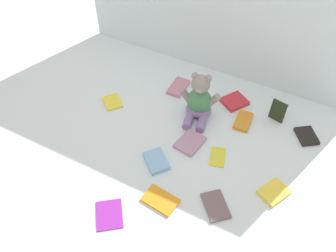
{
  "coord_description": "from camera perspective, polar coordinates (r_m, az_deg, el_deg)",
  "views": [
    {
      "loc": [
        0.5,
        -1.02,
        1.24
      ],
      "look_at": [
        0.02,
        -0.1,
        0.1
      ],
      "focal_mm": 38.27,
      "sensor_mm": 36.0,
      "label": 1
    }
  ],
  "objects": [
    {
      "name": "book_case_0",
      "position": [
        1.43,
        -1.21,
        -11.71
      ],
      "size": [
        0.14,
        0.1,
        0.01
      ],
      "primitive_type": "cube",
      "rotation": [
        0.0,
        0.0,
        1.46
      ],
      "color": "orange",
      "rests_on": "ground_plane"
    },
    {
      "name": "book_case_3",
      "position": [
        1.81,
        10.54,
        3.88
      ],
      "size": [
        0.15,
        0.15,
        0.02
      ],
      "primitive_type": "cube",
      "rotation": [
        0.0,
        0.0,
        5.71
      ],
      "color": "red",
      "rests_on": "ground_plane"
    },
    {
      "name": "book_case_10",
      "position": [
        1.86,
        1.66,
        6.22
      ],
      "size": [
        0.08,
        0.14,
        0.02
      ],
      "primitive_type": "cube",
      "rotation": [
        0.0,
        0.0,
        3.16
      ],
      "color": "#BC748B",
      "rests_on": "ground_plane"
    },
    {
      "name": "teddy_bear",
      "position": [
        1.68,
        4.97,
        4.0
      ],
      "size": [
        0.2,
        0.19,
        0.24
      ],
      "rotation": [
        0.0,
        0.0,
        0.22
      ],
      "color": "#4C8C59",
      "rests_on": "ground_plane"
    },
    {
      "name": "backdrop_drape",
      "position": [
        1.8,
        8.49,
        18.85
      ],
      "size": [
        1.5,
        0.03,
        0.77
      ],
      "primitive_type": "cube",
      "color": "silver",
      "rests_on": "ground_plane"
    },
    {
      "name": "book_case_5",
      "position": [
        1.8,
        -8.84,
        3.79
      ],
      "size": [
        0.13,
        0.13,
        0.01
      ],
      "primitive_type": "cube",
      "rotation": [
        0.0,
        0.0,
        0.88
      ],
      "color": "yellow",
      "rests_on": "ground_plane"
    },
    {
      "name": "ground_plane",
      "position": [
        1.68,
        0.96,
        0.17
      ],
      "size": [
        3.2,
        3.2,
        0.0
      ],
      "primitive_type": "plane",
      "color": "silver"
    },
    {
      "name": "book_case_1",
      "position": [
        1.54,
        -1.87,
        -5.59
      ],
      "size": [
        0.14,
        0.14,
        0.02
      ],
      "primitive_type": "cube",
      "rotation": [
        0.0,
        0.0,
        4.01
      ],
      "color": "#7DB1DD",
      "rests_on": "ground_plane"
    },
    {
      "name": "book_case_11",
      "position": [
        1.72,
        11.89,
        0.79
      ],
      "size": [
        0.08,
        0.13,
        0.02
      ],
      "primitive_type": "cube",
      "rotation": [
        0.0,
        0.0,
        0.07
      ],
      "color": "orange",
      "rests_on": "ground_plane"
    },
    {
      "name": "book_case_4",
      "position": [
        1.42,
        -9.34,
        -13.71
      ],
      "size": [
        0.16,
        0.16,
        0.01
      ],
      "primitive_type": "cube",
      "rotation": [
        0.0,
        0.0,
        3.79
      ],
      "color": "purple",
      "rests_on": "ground_plane"
    },
    {
      "name": "book_case_9",
      "position": [
        1.51,
        16.5,
        -10.06
      ],
      "size": [
        0.13,
        0.14,
        0.02
      ],
      "primitive_type": "cube",
      "rotation": [
        0.0,
        0.0,
        2.68
      ],
      "color": "yellow",
      "rests_on": "ground_plane"
    },
    {
      "name": "book_case_6",
      "position": [
        1.57,
        7.93,
        -4.85
      ],
      "size": [
        0.09,
        0.12,
        0.01
      ],
      "primitive_type": "cube",
      "rotation": [
        0.0,
        0.0,
        0.29
      ],
      "color": "yellow",
      "rests_on": "ground_plane"
    },
    {
      "name": "book_case_7",
      "position": [
        1.75,
        21.2,
        -1.49
      ],
      "size": [
        0.13,
        0.13,
        0.01
      ],
      "primitive_type": "cube",
      "rotation": [
        0.0,
        0.0,
        3.77
      ],
      "color": "black",
      "rests_on": "ground_plane"
    },
    {
      "name": "book_case_12",
      "position": [
        1.6,
        3.52,
        -2.63
      ],
      "size": [
        0.12,
        0.14,
        0.02
      ],
      "primitive_type": "cube",
      "rotation": [
        0.0,
        0.0,
        6.13
      ],
      "color": "#A67E99",
      "rests_on": "ground_plane"
    },
    {
      "name": "book_case_8",
      "position": [
        1.75,
        17.1,
        2.31
      ],
      "size": [
        0.07,
        0.03,
        0.11
      ],
      "primitive_type": "cube",
      "rotation": [
        -0.04,
        0.0,
        -0.22
      ],
      "color": "#242D16",
      "rests_on": "ground_plane"
    },
    {
      "name": "book_case_2",
      "position": [
        1.43,
        7.6,
        -12.46
      ],
      "size": [
        0.15,
        0.15,
        0.01
      ],
      "primitive_type": "cube",
      "rotation": [
        0.0,
        0.0,
        0.74
      ],
      "color": "#685354",
      "rests_on": "ground_plane"
    }
  ]
}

